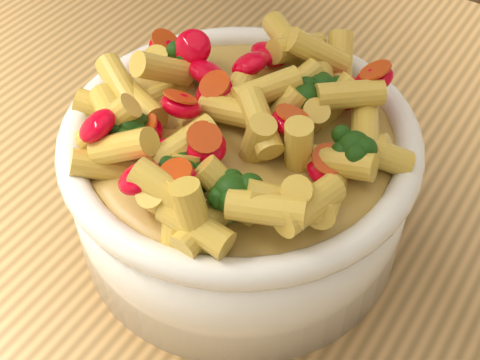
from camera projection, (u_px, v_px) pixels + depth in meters
The scene contains 3 objects.
table at pixel (206, 226), 0.70m from camera, with size 1.20×0.80×0.90m.
serving_bowl at pixel (240, 179), 0.53m from camera, with size 0.27×0.27×0.12m.
pasta_salad at pixel (240, 109), 0.48m from camera, with size 0.21×0.21×0.05m.
Camera 1 is at (0.27, -0.36, 1.34)m, focal length 50.00 mm.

